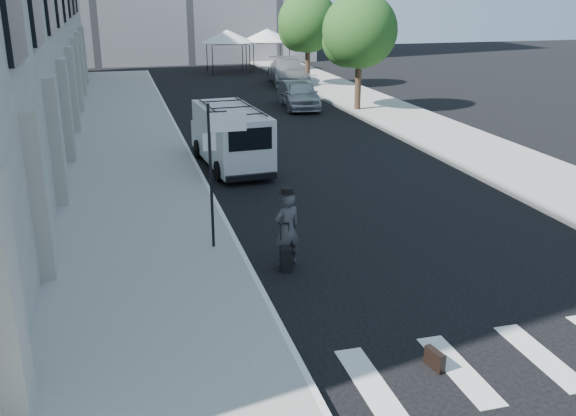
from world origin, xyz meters
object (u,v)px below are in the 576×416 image
cargo_van (230,136)px  businessman (287,229)px  briefcase (435,359)px  parked_car_c (288,72)px  suitcase (286,258)px  parked_car_b (298,94)px  parked_car_a (300,95)px

cargo_van → businessman: bearing=-96.3°
briefcase → parked_car_c: bearing=67.9°
suitcase → parked_car_c: size_ratio=0.19×
businessman → parked_car_c: bearing=-121.9°
businessman → parked_car_b: bearing=-123.4°
suitcase → parked_car_b: bearing=79.8°
businessman → parked_car_b: (6.06, 20.22, -0.19)m
businessman → cargo_van: (0.33, 9.11, 0.21)m
businessman → parked_car_c: 29.87m
briefcase → parked_car_c: parked_car_c is taller
suitcase → briefcase: bearing=-66.4°
cargo_van → parked_car_c: (7.52, 19.71, -0.26)m
briefcase → cargo_van: cargo_van is taller
suitcase → cargo_van: cargo_van is taller
briefcase → parked_car_c: 34.30m
cargo_van → parked_car_a: (5.72, 10.67, -0.36)m
suitcase → parked_car_b: parked_car_b is taller
briefcase → parked_car_b: 25.51m
briefcase → cargo_van: (-0.95, 13.94, 0.93)m
parked_car_a → parked_car_c: parked_car_c is taller
parked_car_b → parked_car_c: (1.80, 8.60, 0.15)m
briefcase → suitcase: 4.76m
suitcase → parked_car_a: (6.17, 20.06, 0.45)m
suitcase → cargo_van: bearing=93.9°
cargo_van → parked_car_c: cargo_van is taller
cargo_van → parked_car_a: size_ratio=1.30×
suitcase → parked_car_c: 30.18m
parked_car_a → parked_car_c: size_ratio=0.75×
businessman → cargo_van: cargo_van is taller
briefcase → parked_car_b: (4.78, 25.05, 0.52)m
businessman → briefcase: bearing=88.2°
briefcase → parked_car_a: size_ratio=0.10×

